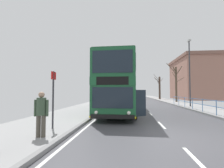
% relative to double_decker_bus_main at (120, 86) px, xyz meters
% --- Properties ---
extents(ground, '(15.80, 140.00, 0.20)m').
position_rel_double_decker_bus_main_xyz_m(ground, '(1.80, -7.91, -2.28)').
color(ground, '#444449').
extents(double_decker_bus_main, '(3.28, 11.42, 4.42)m').
position_rel_double_decker_bus_main_xyz_m(double_decker_bus_main, '(0.00, 0.00, 0.00)').
color(double_decker_bus_main, '#19512D').
rests_on(double_decker_bus_main, ground).
extents(pedestrian_railing_far_kerb, '(0.05, 20.59, 1.09)m').
position_rel_double_decker_bus_main_xyz_m(pedestrian_railing_far_kerb, '(6.96, -0.95, -1.44)').
color(pedestrian_railing_far_kerb, '#386BA8').
rests_on(pedestrian_railing_far_kerb, ground).
extents(pedestrian_companion, '(0.55, 0.37, 1.67)m').
position_rel_double_decker_bus_main_xyz_m(pedestrian_companion, '(-2.50, -8.86, -1.24)').
color(pedestrian_companion, '#4C473D').
rests_on(pedestrian_companion, ground).
extents(bus_stop_sign_near, '(0.08, 0.44, 2.62)m').
position_rel_double_decker_bus_main_xyz_m(bus_stop_sign_near, '(-2.75, -7.35, -0.56)').
color(bus_stop_sign_near, '#2D2D33').
rests_on(bus_stop_sign_near, ground).
extents(street_lamp_far_side, '(0.28, 0.60, 7.76)m').
position_rel_double_decker_bus_main_xyz_m(street_lamp_far_side, '(7.78, 5.39, 2.32)').
color(street_lamp_far_side, '#38383D').
rests_on(street_lamp_far_side, ground).
extents(bare_tree_far_00, '(3.12, 2.47, 6.61)m').
position_rel_double_decker_bus_main_xyz_m(bare_tree_far_00, '(8.75, 14.68, 1.09)').
color(bare_tree_far_00, '#4C3D2D').
rests_on(bare_tree_far_00, ground).
extents(bare_tree_far_01, '(2.34, 1.55, 5.80)m').
position_rel_double_decker_bus_main_xyz_m(bare_tree_far_01, '(7.90, 25.45, 0.53)').
color(bare_tree_far_01, '#423328').
rests_on(bare_tree_far_01, ground).
extents(background_building_00, '(13.13, 15.89, 10.29)m').
position_rel_double_decker_bus_main_xyz_m(background_building_00, '(19.18, 28.94, 2.85)').
color(background_building_00, '#936656').
rests_on(background_building_00, ground).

